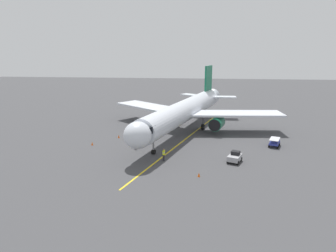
% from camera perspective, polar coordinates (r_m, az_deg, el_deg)
% --- Properties ---
extents(ground_plane, '(220.00, 220.00, 0.00)m').
position_cam_1_polar(ground_plane, '(59.10, 1.34, -0.59)').
color(ground_plane, '#424244').
extents(apron_lead_in_line, '(11.64, 38.41, 0.01)m').
position_cam_1_polar(apron_lead_in_line, '(51.27, 2.74, -2.87)').
color(apron_lead_in_line, yellow).
rests_on(apron_lead_in_line, ground).
extents(airplane, '(33.36, 39.53, 11.50)m').
position_cam_1_polar(airplane, '(56.39, 3.27, 2.86)').
color(airplane, silver).
rests_on(airplane, ground).
extents(ground_crew_marshaller, '(0.32, 0.44, 1.71)m').
position_cam_1_polar(ground_crew_marshaller, '(42.17, -0.81, -5.35)').
color(ground_crew_marshaller, '#23232D').
rests_on(ground_crew_marshaller, ground).
extents(ground_crew_wing_walker, '(0.47, 0.44, 1.71)m').
position_cam_1_polar(ground_crew_wing_walker, '(47.42, -6.08, -3.23)').
color(ground_crew_wing_walker, '#23232D').
rests_on(ground_crew_wing_walker, ground).
extents(baggage_cart_near_nose, '(2.26, 2.92, 1.27)m').
position_cam_1_polar(baggage_cart_near_nose, '(51.25, 19.23, -2.90)').
color(baggage_cart_near_nose, '#2D3899').
rests_on(baggage_cart_near_nose, ground).
extents(tug_portside, '(2.27, 2.70, 1.50)m').
position_cam_1_polar(tug_portside, '(42.70, 12.35, -5.70)').
color(tug_portside, '#9E9EA3').
rests_on(tug_portside, ground).
extents(safety_cone_nose_left, '(0.32, 0.32, 0.55)m').
position_cam_1_polar(safety_cone_nose_left, '(37.41, 5.78, -9.01)').
color(safety_cone_nose_left, '#F2590F').
rests_on(safety_cone_nose_left, ground).
extents(safety_cone_nose_right, '(0.32, 0.32, 0.55)m').
position_cam_1_polar(safety_cone_nose_right, '(50.43, -4.17, -2.86)').
color(safety_cone_nose_right, '#F2590F').
rests_on(safety_cone_nose_right, ground).
extents(safety_cone_wing_port, '(0.32, 0.32, 0.55)m').
position_cam_1_polar(safety_cone_wing_port, '(50.59, -13.96, -3.19)').
color(safety_cone_wing_port, '#F2590F').
rests_on(safety_cone_wing_port, ground).
extents(safety_cone_wing_starboard, '(0.32, 0.32, 0.55)m').
position_cam_1_polar(safety_cone_wing_starboard, '(53.76, -9.17, -1.94)').
color(safety_cone_wing_starboard, '#F2590F').
rests_on(safety_cone_wing_starboard, ground).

